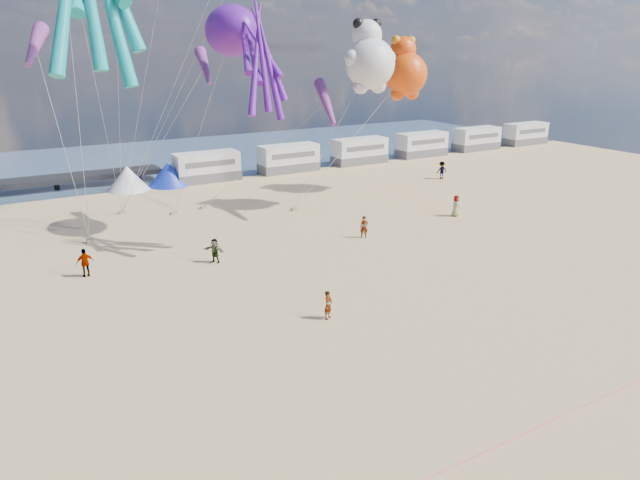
# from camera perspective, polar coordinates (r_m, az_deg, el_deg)

# --- Properties ---
(ground) EXTENTS (120.00, 120.00, 0.00)m
(ground) POSITION_cam_1_polar(r_m,az_deg,el_deg) (24.60, 7.68, -13.91)
(ground) COLOR #DCB77E
(ground) RESTS_ON ground
(water) EXTENTS (120.00, 120.00, 0.00)m
(water) POSITION_cam_1_polar(r_m,az_deg,el_deg) (73.52, -19.57, 7.31)
(water) COLOR #39506D
(water) RESTS_ON ground
(motorhome_0) EXTENTS (6.60, 2.50, 3.00)m
(motorhome_0) POSITION_cam_1_polar(r_m,az_deg,el_deg) (60.44, -11.26, 7.19)
(motorhome_0) COLOR silver
(motorhome_0) RESTS_ON ground
(motorhome_1) EXTENTS (6.60, 2.50, 3.00)m
(motorhome_1) POSITION_cam_1_polar(r_m,az_deg,el_deg) (64.07, -3.15, 8.16)
(motorhome_1) COLOR silver
(motorhome_1) RESTS_ON ground
(motorhome_2) EXTENTS (6.60, 2.50, 3.00)m
(motorhome_2) POSITION_cam_1_polar(r_m,az_deg,el_deg) (68.83, 3.99, 8.88)
(motorhome_2) COLOR silver
(motorhome_2) RESTS_ON ground
(motorhome_3) EXTENTS (6.60, 2.50, 3.00)m
(motorhome_3) POSITION_cam_1_polar(r_m,az_deg,el_deg) (74.51, 10.14, 9.39)
(motorhome_3) COLOR silver
(motorhome_3) RESTS_ON ground
(motorhome_4) EXTENTS (6.60, 2.50, 3.00)m
(motorhome_4) POSITION_cam_1_polar(r_m,az_deg,el_deg) (80.90, 15.39, 9.74)
(motorhome_4) COLOR silver
(motorhome_4) RESTS_ON ground
(motorhome_5) EXTENTS (6.60, 2.50, 3.00)m
(motorhome_5) POSITION_cam_1_polar(r_m,az_deg,el_deg) (87.86, 19.84, 9.97)
(motorhome_5) COLOR silver
(motorhome_5) RESTS_ON ground
(tent_white) EXTENTS (4.00, 4.00, 2.40)m
(tent_white) POSITION_cam_1_polar(r_m,az_deg,el_deg) (58.47, -18.68, 5.88)
(tent_white) COLOR white
(tent_white) RESTS_ON ground
(tent_blue) EXTENTS (4.00, 4.00, 2.40)m
(tent_blue) POSITION_cam_1_polar(r_m,az_deg,el_deg) (59.36, -14.90, 6.42)
(tent_blue) COLOR #1933CC
(tent_blue) RESTS_ON ground
(rope_line) EXTENTS (34.00, 0.03, 0.03)m
(rope_line) POSITION_cam_1_polar(r_m,az_deg,el_deg) (21.64, 16.24, -19.66)
(rope_line) COLOR #F2338C
(rope_line) RESTS_ON ground
(standing_person) EXTENTS (0.66, 0.59, 1.51)m
(standing_person) POSITION_cam_1_polar(r_m,az_deg,el_deg) (29.19, 0.82, -6.51)
(standing_person) COLOR tan
(standing_person) RESTS_ON ground
(beachgoer_2) EXTENTS (1.01, 0.85, 1.85)m
(beachgoer_2) POSITION_cam_1_polar(r_m,az_deg,el_deg) (61.76, 12.07, 6.84)
(beachgoer_2) COLOR #7F6659
(beachgoer_2) RESTS_ON ground
(beachgoer_3) EXTENTS (1.18, 0.71, 1.78)m
(beachgoer_3) POSITION_cam_1_polar(r_m,az_deg,el_deg) (37.15, -22.42, -2.11)
(beachgoer_3) COLOR #7F6659
(beachgoer_3) RESTS_ON ground
(beachgoer_4) EXTENTS (0.87, 0.99, 1.60)m
(beachgoer_4) POSITION_cam_1_polar(r_m,az_deg,el_deg) (37.24, -10.48, -1.05)
(beachgoer_4) COLOR #7F6659
(beachgoer_4) RESTS_ON ground
(beachgoer_5) EXTENTS (1.52, 1.28, 1.64)m
(beachgoer_5) POSITION_cam_1_polar(r_m,az_deg,el_deg) (41.46, 4.43, 1.29)
(beachgoer_5) COLOR #7F6659
(beachgoer_5) RESTS_ON ground
(beachgoer_6) EXTENTS (0.74, 0.59, 1.76)m
(beachgoer_6) POSITION_cam_1_polar(r_m,az_deg,el_deg) (48.11, 13.42, 3.36)
(beachgoer_6) COLOR #7F6659
(beachgoer_6) RESTS_ON ground
(sandbag_a) EXTENTS (0.50, 0.35, 0.22)m
(sandbag_a) POSITION_cam_1_polar(r_m,az_deg,el_deg) (43.78, -21.99, -0.09)
(sandbag_a) COLOR gray
(sandbag_a) RESTS_ON ground
(sandbag_b) EXTENTS (0.50, 0.35, 0.22)m
(sandbag_b) POSITION_cam_1_polar(r_m,az_deg,el_deg) (49.06, -14.42, 2.64)
(sandbag_b) COLOR gray
(sandbag_b) RESTS_ON ground
(sandbag_c) EXTENTS (0.50, 0.35, 0.22)m
(sandbag_c) POSITION_cam_1_polar(r_m,az_deg,el_deg) (48.69, -2.61, 3.10)
(sandbag_c) COLOR gray
(sandbag_c) RESTS_ON ground
(sandbag_d) EXTENTS (0.50, 0.35, 0.22)m
(sandbag_d) POSITION_cam_1_polar(r_m,az_deg,el_deg) (50.26, -11.58, 3.23)
(sandbag_d) COLOR gray
(sandbag_d) RESTS_ON ground
(sandbag_e) EXTENTS (0.50, 0.35, 0.22)m
(sandbag_e) POSITION_cam_1_polar(r_m,az_deg,el_deg) (50.55, -19.17, 2.65)
(sandbag_e) COLOR gray
(sandbag_e) RESTS_ON ground
(kite_octopus_purple) EXTENTS (3.99, 8.52, 9.54)m
(kite_octopus_purple) POSITION_cam_1_polar(r_m,az_deg,el_deg) (41.61, -8.81, 19.96)
(kite_octopus_purple) COLOR #5D139B
(kite_panda) EXTENTS (5.96, 5.77, 6.90)m
(kite_panda) POSITION_cam_1_polar(r_m,az_deg,el_deg) (48.27, 5.05, 17.17)
(kite_panda) COLOR silver
(kite_teddy_orange) EXTENTS (5.17, 4.92, 6.72)m
(kite_teddy_orange) POSITION_cam_1_polar(r_m,az_deg,el_deg) (54.80, 8.57, 16.07)
(kite_teddy_orange) COLOR #EF480B
(windsock_left) EXTENTS (2.81, 6.78, 6.73)m
(windsock_left) POSITION_cam_1_polar(r_m,az_deg,el_deg) (44.98, -26.61, 16.97)
(windsock_left) COLOR red
(windsock_mid) EXTENTS (3.03, 6.30, 6.33)m
(windsock_mid) POSITION_cam_1_polar(r_m,az_deg,el_deg) (46.31, 0.64, 13.55)
(windsock_mid) COLOR red
(windsock_right) EXTENTS (1.78, 4.67, 4.59)m
(windsock_right) POSITION_cam_1_polar(r_m,az_deg,el_deg) (44.44, -11.45, 16.60)
(windsock_right) COLOR red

